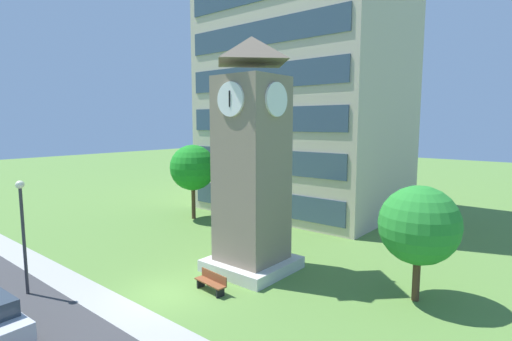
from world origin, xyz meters
TOP-DOWN VIEW (x-y plane):
  - ground_plane at (0.00, 0.00)m, footprint 160.00×160.00m
  - kerb_strip at (0.00, -2.15)m, footprint 120.00×1.60m
  - office_building at (-4.92, 19.39)m, footprint 15.85×12.77m
  - clock_tower at (1.09, 4.82)m, footprint 4.04×4.04m
  - park_bench at (1.42, 1.54)m, footprint 1.84×0.67m
  - street_lamp at (-4.88, -3.94)m, footprint 0.36×0.36m
  - tree_streetside at (-9.70, 10.27)m, footprint 3.66×3.66m
  - tree_near_tower at (8.94, 6.61)m, footprint 3.41×3.41m

SIDE VIEW (x-z plane):
  - ground_plane at x=0.00m, z-range 0.00..0.00m
  - kerb_strip at x=0.00m, z-range 0.00..0.01m
  - park_bench at x=1.42m, z-range 0.02..0.90m
  - street_lamp at x=-4.88m, z-range 0.68..5.88m
  - tree_near_tower at x=8.94m, z-range 0.82..5.91m
  - tree_streetside at x=-9.70m, z-range 1.16..7.16m
  - clock_tower at x=1.09m, z-range -0.58..11.40m
  - office_building at x=-4.92m, z-range 0.00..22.40m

